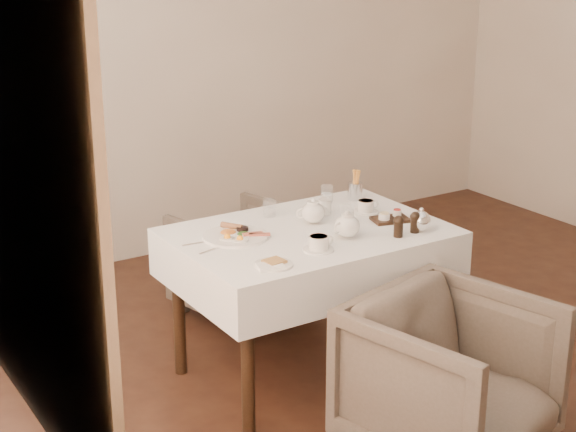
# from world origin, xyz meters

# --- Properties ---
(table) EXTENTS (1.28, 0.88, 0.75)m
(table) POSITION_xyz_m (-0.70, 0.53, 0.64)
(table) COLOR black
(table) RESTS_ON ground
(armchair_near) EXTENTS (0.89, 0.90, 0.68)m
(armchair_near) POSITION_xyz_m (-0.58, -0.36, 0.34)
(armchair_near) COLOR #50463A
(armchair_near) RESTS_ON ground
(armchair_far) EXTENTS (0.79, 0.81, 0.61)m
(armchair_far) POSITION_xyz_m (-0.59, 1.36, 0.30)
(armchair_far) COLOR #50463A
(armchair_far) RESTS_ON ground
(breakfast_plate) EXTENTS (0.31, 0.31, 0.04)m
(breakfast_plate) POSITION_xyz_m (-1.04, 0.64, 0.77)
(breakfast_plate) COLOR white
(breakfast_plate) RESTS_ON table
(side_plate) EXTENTS (0.18, 0.17, 0.02)m
(side_plate) POSITION_xyz_m (-1.09, 0.23, 0.76)
(side_plate) COLOR white
(side_plate) RESTS_ON table
(teapot_centre) EXTENTS (0.18, 0.15, 0.13)m
(teapot_centre) POSITION_xyz_m (-0.62, 0.61, 0.82)
(teapot_centre) COLOR white
(teapot_centre) RESTS_ON table
(teapot_front) EXTENTS (0.19, 0.16, 0.13)m
(teapot_front) POSITION_xyz_m (-0.61, 0.35, 0.82)
(teapot_front) COLOR white
(teapot_front) RESTS_ON table
(creamer) EXTENTS (0.08, 0.08, 0.08)m
(creamer) POSITION_xyz_m (-0.49, 0.69, 0.80)
(creamer) COLOR white
(creamer) RESTS_ON table
(teacup_near) EXTENTS (0.14, 0.14, 0.07)m
(teacup_near) POSITION_xyz_m (-0.81, 0.28, 0.79)
(teacup_near) COLOR white
(teacup_near) RESTS_ON table
(teacup_far) EXTENTS (0.13, 0.13, 0.06)m
(teacup_far) POSITION_xyz_m (-0.30, 0.61, 0.78)
(teacup_far) COLOR white
(teacup_far) RESTS_ON table
(glass_left) EXTENTS (0.07, 0.07, 0.09)m
(glass_left) POSITION_xyz_m (-0.74, 0.82, 0.80)
(glass_left) COLOR silver
(glass_left) RESTS_ON table
(glass_mid) EXTENTS (0.08, 0.08, 0.09)m
(glass_mid) POSITION_xyz_m (-0.48, 0.52, 0.80)
(glass_mid) COLOR silver
(glass_mid) RESTS_ON table
(glass_right) EXTENTS (0.08, 0.08, 0.09)m
(glass_right) POSITION_xyz_m (-0.37, 0.85, 0.80)
(glass_right) COLOR silver
(glass_right) RESTS_ON table
(condiment_board) EXTENTS (0.20, 0.16, 0.05)m
(condiment_board) POSITION_xyz_m (-0.28, 0.43, 0.77)
(condiment_board) COLOR black
(condiment_board) RESTS_ON table
(pepper_mill_left) EXTENTS (0.07, 0.07, 0.10)m
(pepper_mill_left) POSITION_xyz_m (-0.40, 0.23, 0.81)
(pepper_mill_left) COLOR black
(pepper_mill_left) RESTS_ON table
(pepper_mill_right) EXTENTS (0.06, 0.06, 0.10)m
(pepper_mill_right) POSITION_xyz_m (-0.29, 0.24, 0.81)
(pepper_mill_right) COLOR black
(pepper_mill_right) RESTS_ON table
(silver_pot) EXTENTS (0.14, 0.12, 0.12)m
(silver_pot) POSITION_xyz_m (-0.25, 0.24, 0.81)
(silver_pot) COLOR white
(silver_pot) RESTS_ON table
(fries_cup) EXTENTS (0.08, 0.08, 0.17)m
(fries_cup) POSITION_xyz_m (-0.21, 0.82, 0.83)
(fries_cup) COLOR silver
(fries_cup) RESTS_ON table
(cutlery_fork) EXTENTS (0.18, 0.03, 0.00)m
(cutlery_fork) POSITION_xyz_m (-1.21, 0.65, 0.76)
(cutlery_fork) COLOR silver
(cutlery_fork) RESTS_ON table
(cutlery_knife) EXTENTS (0.17, 0.06, 0.00)m
(cutlery_knife) POSITION_xyz_m (-1.20, 0.54, 0.76)
(cutlery_knife) COLOR silver
(cutlery_knife) RESTS_ON table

